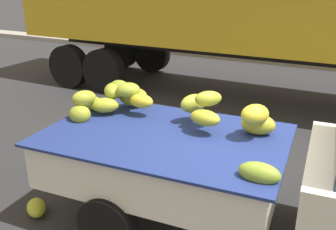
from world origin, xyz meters
TOP-DOWN VIEW (x-y plane):
  - ground at (0.00, 0.00)m, footprint 220.00×220.00m
  - curb_strip at (0.00, 8.86)m, footprint 80.00×0.80m
  - fallen_banana_bunch_near_tailgate at (-2.56, -0.96)m, footprint 0.42×0.40m

SIDE VIEW (x-z plane):
  - ground at x=0.00m, z-range 0.00..0.00m
  - curb_strip at x=0.00m, z-range 0.00..0.16m
  - fallen_banana_bunch_near_tailgate at x=-2.56m, z-range 0.00..0.18m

